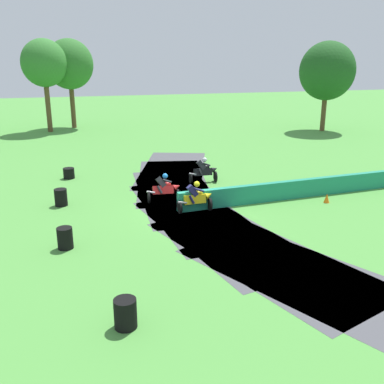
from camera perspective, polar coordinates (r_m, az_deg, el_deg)
name	(u,v)px	position (r m, az deg, el deg)	size (l,w,h in m)	color
ground_plane	(190,211)	(19.95, -0.26, -2.41)	(120.00, 120.00, 0.00)	#4C933D
track_asphalt	(205,209)	(20.19, 1.70, -2.16)	(8.32, 25.06, 0.01)	#47474C
safety_barrier	(304,188)	(22.41, 14.24, 0.49)	(0.30, 13.07, 0.90)	#1E8466
motorcycle_lead_black	(204,171)	(24.26, 1.58, 2.77)	(1.70, 0.83, 1.43)	black
motorcycle_chase_red	(165,188)	(21.09, -3.57, 0.46)	(1.70, 0.92, 1.42)	black
motorcycle_trailing_yellow	(196,197)	(19.63, 0.52, -0.71)	(1.68, 0.74, 1.42)	black
tire_stack_near	(69,173)	(26.02, -15.65, 2.35)	(0.62, 0.62, 0.60)	black
tire_stack_mid_a	(61,197)	(21.37, -16.61, -0.67)	(0.58, 0.58, 0.80)	black
tire_stack_mid_b	(65,238)	(16.66, -16.11, -5.75)	(0.56, 0.56, 0.80)	black
tire_stack_far	(125,313)	(11.84, -8.62, -15.27)	(0.60, 0.60, 0.80)	black
traffic_cone	(327,198)	(21.91, 17.05, -0.77)	(0.28, 0.28, 0.44)	orange
tree_far_right	(69,65)	(44.09, -15.58, 15.61)	(4.38, 4.38, 8.21)	brown
tree_mid_rise	(327,71)	(42.55, 17.10, 14.74)	(4.92, 4.92, 7.96)	brown
tree_behind_barrier	(44,63)	(42.33, -18.61, 15.49)	(3.96, 3.96, 8.14)	brown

